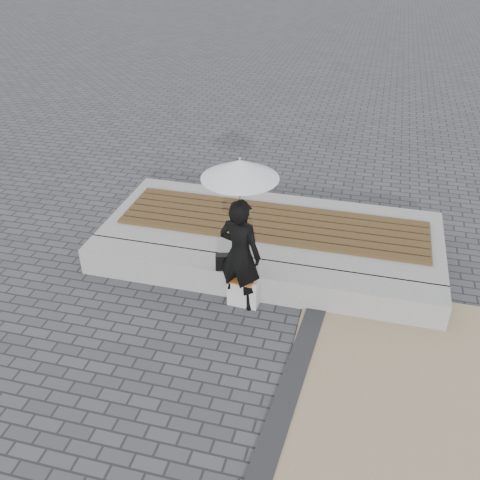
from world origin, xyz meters
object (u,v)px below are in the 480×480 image
handbag (228,262)px  seating_ledge (255,279)px  parasol (240,169)px  canvas_tote (243,291)px  woman (240,255)px

handbag → seating_ledge: bearing=6.1°
parasol → canvas_tote: (0.05, -0.00, -1.75)m
woman → parasol: 1.18m
seating_ledge → woman: bearing=-112.0°
woman → parasol: (-0.00, 0.00, 1.18)m
seating_ledge → parasol: parasol is taller
seating_ledge → canvas_tote: (-0.08, -0.32, 0.01)m
seating_ledge → handbag: (-0.34, -0.13, 0.31)m
woman → canvas_tote: (0.05, -0.00, -0.57)m
parasol → canvas_tote: bearing=-1.9°
seating_ledge → canvas_tote: bearing=-104.5°
woman → seating_ledge: bearing=-98.4°
woman → canvas_tote: woman is taller
canvas_tote → handbag: bearing=148.3°
parasol → canvas_tote: parasol is taller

